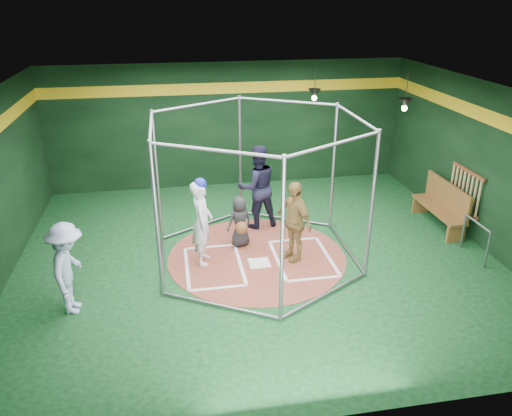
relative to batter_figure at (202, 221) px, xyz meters
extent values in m
cube|color=#0C3616|center=(1.14, 0.01, -0.95)|extent=(10.00, 9.00, 0.02)
cube|color=black|center=(1.14, 0.01, 2.56)|extent=(10.00, 9.00, 0.02)
cube|color=black|center=(1.14, 4.51, 0.81)|extent=(10.00, 0.10, 3.50)
cube|color=black|center=(1.14, -4.49, 0.81)|extent=(10.00, 0.10, 3.50)
cube|color=black|center=(6.14, 0.01, 0.81)|extent=(0.10, 9.00, 3.50)
cube|color=gold|center=(1.14, 4.48, 1.86)|extent=(10.00, 0.01, 0.30)
cube|color=gold|center=(6.11, 0.01, 1.86)|extent=(0.01, 9.00, 0.30)
cylinder|color=brown|center=(1.14, 0.01, -0.93)|extent=(3.80, 3.80, 0.01)
cube|color=white|center=(1.14, -0.29, -0.92)|extent=(0.43, 0.43, 0.01)
cube|color=white|center=(0.19, 0.61, -0.92)|extent=(1.10, 0.07, 0.01)
cube|color=white|center=(0.19, -1.09, -0.92)|extent=(1.10, 0.07, 0.01)
cube|color=white|center=(-0.36, -0.24, -0.92)|extent=(0.07, 1.70, 0.01)
cube|color=white|center=(0.74, -0.24, -0.92)|extent=(0.07, 1.70, 0.01)
cube|color=white|center=(2.09, 0.61, -0.92)|extent=(1.10, 0.07, 0.01)
cube|color=white|center=(2.09, -1.09, -0.92)|extent=(1.10, 0.07, 0.01)
cube|color=white|center=(1.54, -0.24, -0.92)|extent=(0.07, 1.70, 0.01)
cube|color=white|center=(2.64, -0.24, -0.92)|extent=(0.07, 1.70, 0.01)
cylinder|color=gray|center=(3.13, 1.16, 0.56)|extent=(0.07, 0.07, 3.00)
cylinder|color=gray|center=(1.14, 2.31, 0.56)|extent=(0.07, 0.07, 3.00)
cylinder|color=gray|center=(-0.85, 1.16, 0.56)|extent=(0.07, 0.07, 3.00)
cylinder|color=gray|center=(-0.85, -1.14, 0.56)|extent=(0.07, 0.07, 3.00)
cylinder|color=gray|center=(1.14, -2.29, 0.56)|extent=(0.07, 0.07, 3.00)
cylinder|color=gray|center=(3.13, -1.14, 0.56)|extent=(0.07, 0.07, 3.00)
cylinder|color=gray|center=(2.13, 1.73, 2.01)|extent=(2.02, 1.20, 0.06)
cylinder|color=gray|center=(2.13, 1.73, -0.89)|extent=(2.02, 1.20, 0.06)
cylinder|color=gray|center=(0.14, 1.73, 2.01)|extent=(2.02, 1.20, 0.06)
cylinder|color=gray|center=(0.14, 1.73, -0.89)|extent=(2.02, 1.20, 0.06)
cylinder|color=gray|center=(-0.85, 0.01, 2.01)|extent=(0.06, 2.30, 0.06)
cylinder|color=gray|center=(-0.85, 0.01, -0.89)|extent=(0.06, 2.30, 0.06)
cylinder|color=gray|center=(0.14, -1.72, 2.01)|extent=(2.02, 1.20, 0.06)
cylinder|color=gray|center=(0.14, -1.72, -0.89)|extent=(2.02, 1.20, 0.06)
cylinder|color=gray|center=(2.13, -1.72, 2.01)|extent=(2.02, 1.20, 0.06)
cylinder|color=gray|center=(2.13, -1.72, -0.89)|extent=(2.02, 1.20, 0.06)
cylinder|color=gray|center=(3.13, 0.01, 2.01)|extent=(0.06, 2.30, 0.06)
cylinder|color=gray|center=(3.13, 0.01, -0.89)|extent=(0.06, 2.30, 0.06)
cube|color=brown|center=(6.08, 0.41, 0.56)|extent=(0.05, 1.25, 0.08)
cube|color=brown|center=(6.08, 0.41, -0.34)|extent=(0.05, 1.25, 0.08)
cylinder|color=tan|center=(6.06, -0.14, 0.11)|extent=(0.06, 0.06, 0.85)
cylinder|color=tan|center=(6.06, 0.02, 0.11)|extent=(0.06, 0.06, 0.85)
cylinder|color=tan|center=(6.06, 0.17, 0.11)|extent=(0.06, 0.06, 0.85)
cylinder|color=tan|center=(6.06, 0.33, 0.11)|extent=(0.06, 0.06, 0.85)
cylinder|color=tan|center=(6.06, 0.49, 0.11)|extent=(0.06, 0.06, 0.85)
cylinder|color=tan|center=(6.06, 0.64, 0.11)|extent=(0.06, 0.06, 0.85)
cylinder|color=tan|center=(6.06, 0.80, 0.11)|extent=(0.06, 0.06, 0.85)
cylinder|color=tan|center=(6.06, 0.96, 0.11)|extent=(0.06, 0.06, 0.85)
cone|color=black|center=(3.34, 3.61, 1.81)|extent=(0.34, 0.34, 0.22)
sphere|color=#FFD899|center=(3.34, 3.61, 1.68)|extent=(0.14, 0.14, 0.14)
cylinder|color=black|center=(3.34, 3.61, 2.16)|extent=(0.02, 0.02, 0.70)
cone|color=black|center=(5.14, 2.01, 1.81)|extent=(0.34, 0.34, 0.22)
sphere|color=#FFD899|center=(5.14, 2.01, 1.68)|extent=(0.14, 0.14, 0.14)
cylinder|color=black|center=(5.14, 2.01, 2.16)|extent=(0.02, 0.02, 0.70)
imported|color=silver|center=(0.00, 0.00, -0.03)|extent=(0.50, 0.70, 1.79)
sphere|color=navy|center=(0.00, 0.00, 0.81)|extent=(0.26, 0.26, 0.26)
imported|color=tan|center=(1.88, -0.18, -0.06)|extent=(0.82, 1.09, 1.73)
imported|color=black|center=(0.86, 0.60, -0.35)|extent=(0.65, 0.53, 1.15)
sphere|color=brown|center=(0.86, 0.35, -0.39)|extent=(0.28, 0.28, 0.28)
imported|color=black|center=(1.42, 1.53, 0.08)|extent=(1.10, 0.93, 2.01)
imported|color=#ACBFE4|center=(-2.41, -1.32, -0.09)|extent=(0.70, 1.13, 1.69)
cube|color=brown|center=(5.69, 0.75, -0.50)|extent=(0.44, 1.89, 0.06)
cube|color=brown|center=(5.87, 0.75, -0.15)|extent=(0.06, 1.89, 0.63)
cube|color=brown|center=(5.69, -0.09, -0.73)|extent=(0.42, 0.08, 0.42)
cube|color=brown|center=(5.69, 1.59, -0.73)|extent=(0.42, 0.08, 0.42)
cylinder|color=gray|center=(5.69, -1.24, -0.53)|extent=(0.05, 0.05, 0.81)
cylinder|color=gray|center=(5.69, -0.35, -0.53)|extent=(0.05, 0.05, 0.81)
cylinder|color=gray|center=(5.69, -0.79, -0.15)|extent=(0.05, 0.90, 0.05)
camera|label=1|loc=(-0.53, -9.22, 4.30)|focal=35.00mm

